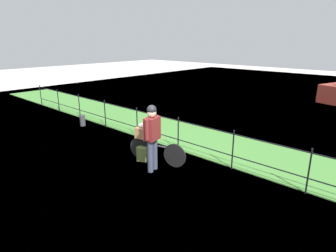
{
  "coord_description": "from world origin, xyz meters",
  "views": [
    {
      "loc": [
        5.1,
        -4.12,
        3.15
      ],
      "look_at": [
        0.06,
        1.35,
        0.9
      ],
      "focal_mm": 30.44,
      "sensor_mm": 36.0,
      "label": 1
    }
  ],
  "objects_px": {
    "bicycle_main": "(156,151)",
    "wooden_crate": "(143,133)",
    "cyclist_person": "(152,132)",
    "backpack_on_paving": "(143,154)",
    "mooring_bollard": "(83,120)",
    "terrier_dog": "(144,125)"
  },
  "relations": [
    {
      "from": "terrier_dog",
      "to": "backpack_on_paving",
      "type": "bearing_deg",
      "value": -81.82
    },
    {
      "from": "wooden_crate",
      "to": "backpack_on_paving",
      "type": "height_order",
      "value": "wooden_crate"
    },
    {
      "from": "bicycle_main",
      "to": "cyclist_person",
      "type": "xyz_separation_m",
      "value": [
        0.27,
        -0.4,
        0.67
      ]
    },
    {
      "from": "backpack_on_paving",
      "to": "mooring_bollard",
      "type": "relative_size",
      "value": 0.95
    },
    {
      "from": "wooden_crate",
      "to": "mooring_bollard",
      "type": "height_order",
      "value": "wooden_crate"
    },
    {
      "from": "backpack_on_paving",
      "to": "bicycle_main",
      "type": "bearing_deg",
      "value": 0.83
    },
    {
      "from": "cyclist_person",
      "to": "backpack_on_paving",
      "type": "distance_m",
      "value": 1.04
    },
    {
      "from": "bicycle_main",
      "to": "cyclist_person",
      "type": "relative_size",
      "value": 0.99
    },
    {
      "from": "wooden_crate",
      "to": "terrier_dog",
      "type": "distance_m",
      "value": 0.22
    },
    {
      "from": "backpack_on_paving",
      "to": "wooden_crate",
      "type": "bearing_deg",
      "value": 88.16
    },
    {
      "from": "cyclist_person",
      "to": "mooring_bollard",
      "type": "xyz_separation_m",
      "value": [
        -4.75,
        0.91,
        -0.79
      ]
    },
    {
      "from": "backpack_on_paving",
      "to": "cyclist_person",
      "type": "bearing_deg",
      "value": -45.6
    },
    {
      "from": "terrier_dog",
      "to": "bicycle_main",
      "type": "bearing_deg",
      "value": 13.38
    },
    {
      "from": "cyclist_person",
      "to": "bicycle_main",
      "type": "bearing_deg",
      "value": 124.27
    },
    {
      "from": "bicycle_main",
      "to": "wooden_crate",
      "type": "xyz_separation_m",
      "value": [
        -0.39,
        -0.09,
        0.44
      ]
    },
    {
      "from": "cyclist_person",
      "to": "backpack_on_paving",
      "type": "height_order",
      "value": "cyclist_person"
    },
    {
      "from": "wooden_crate",
      "to": "bicycle_main",
      "type": "bearing_deg",
      "value": 13.38
    },
    {
      "from": "terrier_dog",
      "to": "mooring_bollard",
      "type": "height_order",
      "value": "terrier_dog"
    },
    {
      "from": "wooden_crate",
      "to": "backpack_on_paving",
      "type": "relative_size",
      "value": 0.99
    },
    {
      "from": "mooring_bollard",
      "to": "wooden_crate",
      "type": "bearing_deg",
      "value": -8.4
    },
    {
      "from": "backpack_on_paving",
      "to": "mooring_bollard",
      "type": "xyz_separation_m",
      "value": [
        -4.13,
        0.69,
        0.01
      ]
    },
    {
      "from": "bicycle_main",
      "to": "mooring_bollard",
      "type": "height_order",
      "value": "bicycle_main"
    }
  ]
}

